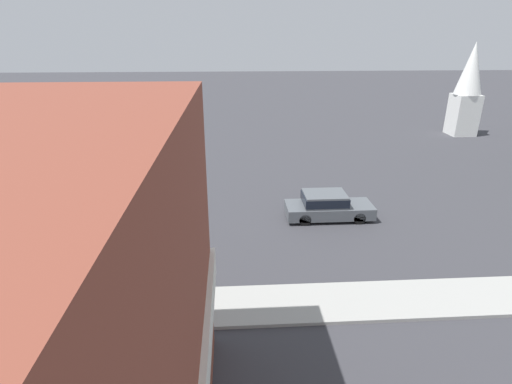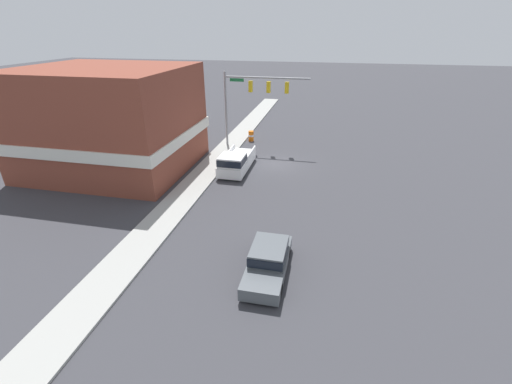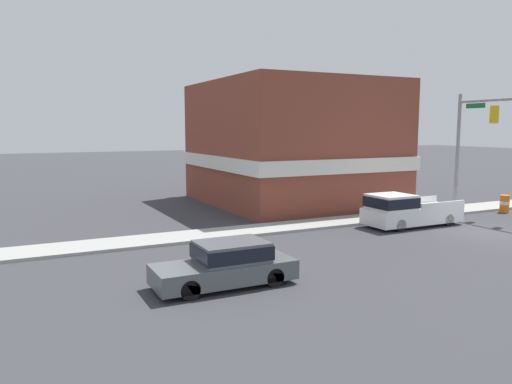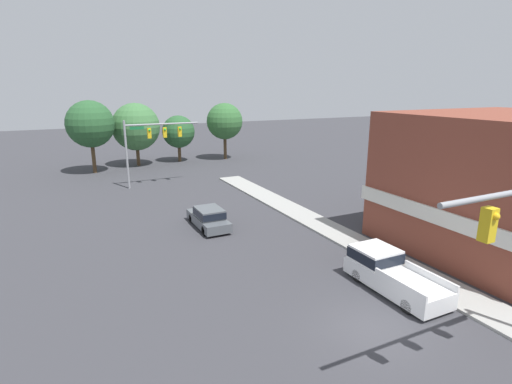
% 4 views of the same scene
% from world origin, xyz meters
% --- Properties ---
extents(ground_plane, '(200.00, 200.00, 0.00)m').
position_xyz_m(ground_plane, '(0.00, 0.00, 0.00)').
color(ground_plane, '#38383D').
extents(car_lead, '(1.89, 4.85, 1.52)m').
position_xyz_m(car_lead, '(-1.98, 15.31, 0.79)').
color(car_lead, black).
rests_on(car_lead, ground).
extents(pickup_truck_parked, '(2.13, 5.58, 1.82)m').
position_xyz_m(pickup_truck_parked, '(3.23, 2.54, 0.90)').
color(pickup_truck_parked, black).
rests_on(pickup_truck_parked, ground).
extents(church_steeple, '(2.60, 2.60, 9.12)m').
position_xyz_m(church_steeple, '(-21.31, 33.80, 4.77)').
color(church_steeple, white).
rests_on(church_steeple, ground).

